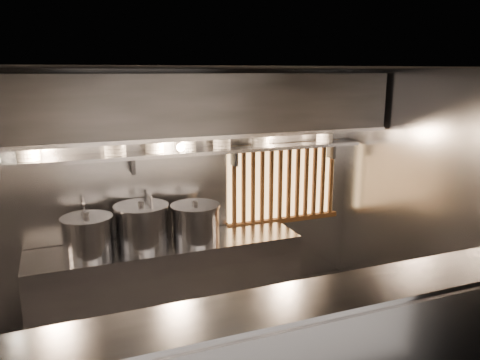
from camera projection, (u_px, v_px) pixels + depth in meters
ceiling at (226, 68)px, 3.86m from camera, size 4.50×4.50×0.00m
wall_back at (184, 190)px, 5.54m from camera, size 4.50×0.00×4.50m
wall_right at (425, 203)px, 4.99m from camera, size 0.00×3.00×3.00m
cooking_bench at (169, 281)px, 5.31m from camera, size 3.00×0.70×0.90m
bowl_shelf at (187, 152)px, 5.27m from camera, size 4.40×0.34×0.04m
exhaust_hood at (191, 105)px, 4.94m from camera, size 4.40×0.81×0.65m
wood_screen at (284, 183)px, 5.97m from camera, size 1.56×0.09×1.04m
faucet_left at (83, 211)px, 5.03m from camera, size 0.04×0.30×0.50m
faucet_right at (148, 204)px, 5.28m from camera, size 0.04×0.30×0.50m
pendant_bulb at (181, 147)px, 5.10m from camera, size 0.09×0.09×0.19m
stock_pot_left at (88, 236)px, 4.84m from camera, size 0.67×0.67×0.46m
stock_pot_mid at (196, 222)px, 5.26m from camera, size 0.60×0.60×0.46m
stock_pot_right at (142, 225)px, 5.11m from camera, size 0.73×0.73×0.50m
bowl_stack_0 at (28, 152)px, 4.66m from camera, size 0.24×0.24×0.17m
bowl_stack_1 at (115, 149)px, 4.97m from camera, size 0.24×0.24×0.13m
bowl_stack_2 at (154, 147)px, 5.12m from camera, size 0.22×0.22×0.13m
bowl_stack_3 at (188, 145)px, 5.25m from camera, size 0.20×0.20×0.13m
bowl_stack_4 at (222, 141)px, 5.39m from camera, size 0.22×0.22×0.17m
bowl_stack_5 at (260, 140)px, 5.57m from camera, size 0.23×0.23×0.13m
bowl_stack_6 at (325, 135)px, 5.89m from camera, size 0.22×0.22×0.17m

